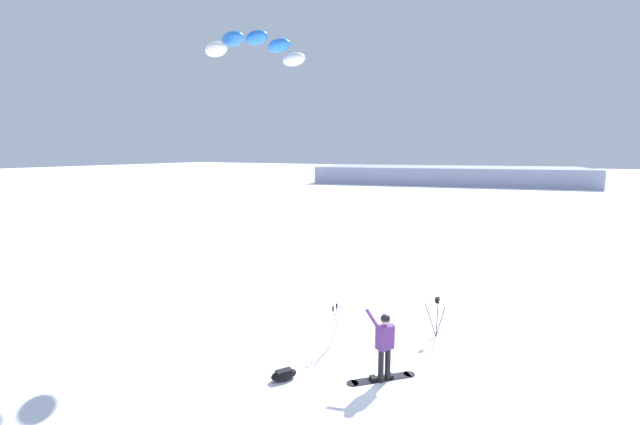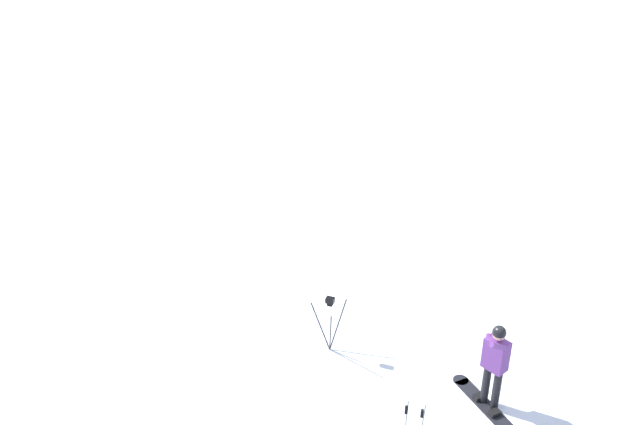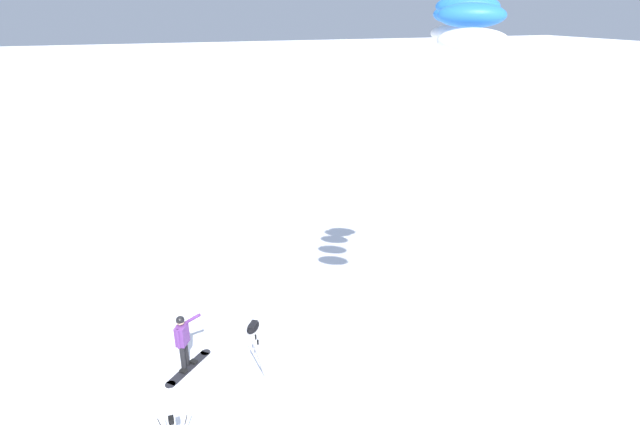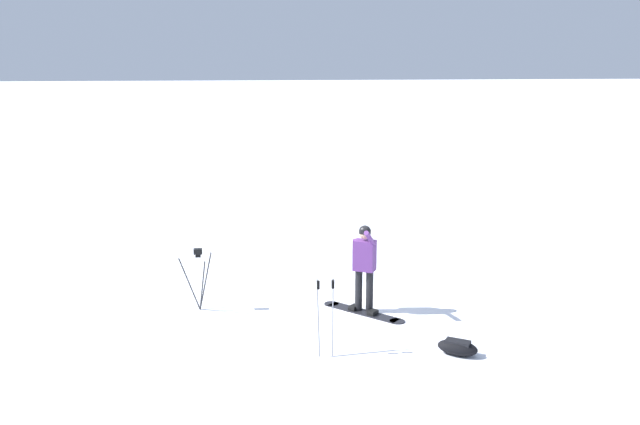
% 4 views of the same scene
% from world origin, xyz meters
% --- Properties ---
extents(ground_plane, '(300.00, 300.00, 0.00)m').
position_xyz_m(ground_plane, '(0.00, 0.00, 0.00)').
color(ground_plane, white).
extents(snowboarder, '(0.77, 0.48, 1.74)m').
position_xyz_m(snowboarder, '(-0.08, -0.42, 1.05)').
color(snowboarder, black).
rests_on(snowboarder, ground_plane).
extents(snowboard, '(1.38, 1.35, 0.10)m').
position_xyz_m(snowboard, '(-0.15, -0.40, 0.02)').
color(snowboard, black).
rests_on(snowboard, ground_plane).
extents(traction_kite, '(2.82, 3.71, 1.00)m').
position_xyz_m(traction_kite, '(-6.02, 2.72, 9.17)').
color(traction_kite, white).
extents(gear_bag_large, '(0.64, 0.74, 0.25)m').
position_xyz_m(gear_bag_large, '(-2.27, -1.56, 0.13)').
color(gear_bag_large, black).
rests_on(gear_bag_large, ground_plane).
extents(camera_tripod, '(0.65, 0.63, 1.23)m').
position_xyz_m(camera_tripod, '(0.46, 2.71, 0.89)').
color(camera_tripod, '#262628').
rests_on(camera_tripod, ground_plane).
extents(ski_poles, '(0.30, 0.30, 1.26)m').
position_xyz_m(ski_poles, '(-1.93, 0.59, 0.83)').
color(ski_poles, gray).
rests_on(ski_poles, ground_plane).
extents(distant_ridge, '(45.49, 23.08, 2.85)m').
position_xyz_m(distant_ridge, '(-12.41, 65.99, 1.43)').
color(distant_ridge, '#979EB9').
rests_on(distant_ridge, ground_plane).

